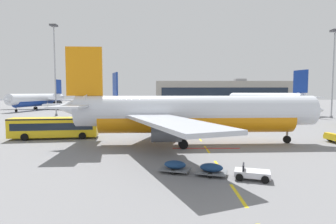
{
  "coord_description": "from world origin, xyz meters",
  "views": [
    {
      "loc": [
        13.46,
        -9.58,
        6.6
      ],
      "look_at": [
        13.53,
        23.04,
        4.25
      ],
      "focal_mm": 28.85,
      "sensor_mm": 36.0,
      "label": 1
    }
  ],
  "objects_px": {
    "airliner_far_center": "(38,100)",
    "airliner_far_right": "(263,100)",
    "baggage_train": "(211,169)",
    "apron_light_mast_far": "(333,63)",
    "airliner_foreground": "(192,113)",
    "apron_shuttle_bus": "(54,126)",
    "airliner_mid_left": "(105,103)",
    "apron_light_mast_near": "(54,60)"
  },
  "relations": [
    {
      "from": "apron_light_mast_near",
      "to": "apron_light_mast_far",
      "type": "height_order",
      "value": "apron_light_mast_near"
    },
    {
      "from": "airliner_foreground",
      "to": "baggage_train",
      "type": "height_order",
      "value": "airliner_foreground"
    },
    {
      "from": "airliner_far_center",
      "to": "apron_shuttle_bus",
      "type": "height_order",
      "value": "airliner_far_center"
    },
    {
      "from": "airliner_far_center",
      "to": "airliner_far_right",
      "type": "relative_size",
      "value": 0.98
    },
    {
      "from": "apron_shuttle_bus",
      "to": "baggage_train",
      "type": "distance_m",
      "value": 26.43
    },
    {
      "from": "airliner_far_center",
      "to": "apron_shuttle_bus",
      "type": "bearing_deg",
      "value": -62.93
    },
    {
      "from": "airliner_mid_left",
      "to": "apron_light_mast_near",
      "type": "bearing_deg",
      "value": 176.86
    },
    {
      "from": "airliner_mid_left",
      "to": "apron_light_mast_near",
      "type": "distance_m",
      "value": 18.58
    },
    {
      "from": "airliner_far_right",
      "to": "apron_shuttle_bus",
      "type": "relative_size",
      "value": 2.88
    },
    {
      "from": "airliner_mid_left",
      "to": "apron_light_mast_far",
      "type": "distance_m",
      "value": 61.0
    },
    {
      "from": "airliner_mid_left",
      "to": "baggage_train",
      "type": "xyz_separation_m",
      "value": [
        21.04,
        -54.25,
        -3.13
      ]
    },
    {
      "from": "airliner_far_center",
      "to": "apron_light_mast_far",
      "type": "xyz_separation_m",
      "value": [
        91.35,
        -33.22,
        10.25
      ]
    },
    {
      "from": "airliner_mid_left",
      "to": "baggage_train",
      "type": "distance_m",
      "value": 58.27
    },
    {
      "from": "airliner_far_center",
      "to": "baggage_train",
      "type": "relative_size",
      "value": 4.0
    },
    {
      "from": "airliner_far_center",
      "to": "baggage_train",
      "type": "distance_m",
      "value": 97.15
    },
    {
      "from": "apron_shuttle_bus",
      "to": "apron_light_mast_far",
      "type": "relative_size",
      "value": 0.55
    },
    {
      "from": "airliner_mid_left",
      "to": "airliner_far_center",
      "type": "height_order",
      "value": "airliner_far_center"
    },
    {
      "from": "airliner_mid_left",
      "to": "airliner_far_right",
      "type": "height_order",
      "value": "airliner_far_right"
    },
    {
      "from": "airliner_foreground",
      "to": "apron_light_mast_near",
      "type": "bearing_deg",
      "value": 129.66
    },
    {
      "from": "airliner_far_center",
      "to": "apron_light_mast_far",
      "type": "distance_m",
      "value": 97.74
    },
    {
      "from": "airliner_far_center",
      "to": "airliner_far_right",
      "type": "xyz_separation_m",
      "value": [
        80.37,
        -14.63,
        0.22
      ]
    },
    {
      "from": "airliner_far_right",
      "to": "apron_light_mast_far",
      "type": "relative_size",
      "value": 1.57
    },
    {
      "from": "apron_light_mast_near",
      "to": "apron_light_mast_far",
      "type": "relative_size",
      "value": 1.13
    },
    {
      "from": "airliner_far_right",
      "to": "baggage_train",
      "type": "relative_size",
      "value": 4.09
    },
    {
      "from": "apron_shuttle_bus",
      "to": "apron_light_mast_far",
      "type": "bearing_deg",
      "value": 27.84
    },
    {
      "from": "airliner_mid_left",
      "to": "baggage_train",
      "type": "relative_size",
      "value": 3.6
    },
    {
      "from": "airliner_far_right",
      "to": "baggage_train",
      "type": "xyz_separation_m",
      "value": [
        -27.78,
        -66.98,
        -3.62
      ]
    },
    {
      "from": "airliner_far_center",
      "to": "baggage_train",
      "type": "xyz_separation_m",
      "value": [
        52.59,
        -81.62,
        -3.4
      ]
    },
    {
      "from": "airliner_mid_left",
      "to": "airliner_foreground",
      "type": "bearing_deg",
      "value": -63.35
    },
    {
      "from": "airliner_foreground",
      "to": "apron_light_mast_near",
      "type": "xyz_separation_m",
      "value": [
        -34.71,
        41.87,
        11.81
      ]
    },
    {
      "from": "airliner_far_right",
      "to": "apron_light_mast_far",
      "type": "bearing_deg",
      "value": -59.42
    },
    {
      "from": "airliner_foreground",
      "to": "apron_light_mast_far",
      "type": "relative_size",
      "value": 1.54
    },
    {
      "from": "airliner_foreground",
      "to": "apron_shuttle_bus",
      "type": "xyz_separation_m",
      "value": [
        -19.39,
        4.31,
        -2.2
      ]
    },
    {
      "from": "airliner_foreground",
      "to": "baggage_train",
      "type": "bearing_deg",
      "value": -88.2
    },
    {
      "from": "airliner_far_center",
      "to": "baggage_train",
      "type": "height_order",
      "value": "airliner_far_center"
    },
    {
      "from": "apron_shuttle_bus",
      "to": "apron_light_mast_far",
      "type": "xyz_separation_m",
      "value": [
        58.56,
        30.93,
        12.42
      ]
    },
    {
      "from": "apron_light_mast_near",
      "to": "airliner_far_right",
      "type": "bearing_deg",
      "value": 10.77
    },
    {
      "from": "airliner_foreground",
      "to": "airliner_far_center",
      "type": "distance_m",
      "value": 86.08
    },
    {
      "from": "apron_shuttle_bus",
      "to": "apron_light_mast_near",
      "type": "bearing_deg",
      "value": 112.2
    },
    {
      "from": "airliner_mid_left",
      "to": "apron_shuttle_bus",
      "type": "distance_m",
      "value": 36.85
    },
    {
      "from": "apron_light_mast_near",
      "to": "apron_light_mast_far",
      "type": "distance_m",
      "value": 74.2
    },
    {
      "from": "airliner_mid_left",
      "to": "apron_light_mast_near",
      "type": "height_order",
      "value": "apron_light_mast_near"
    }
  ]
}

